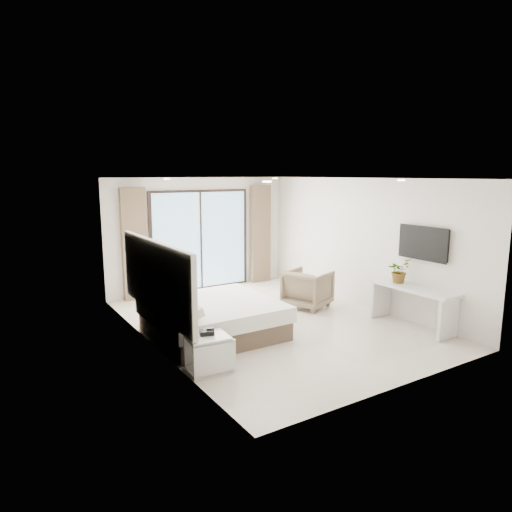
% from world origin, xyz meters
% --- Properties ---
extents(ground, '(6.20, 6.20, 0.00)m').
position_xyz_m(ground, '(0.00, 0.00, 0.00)').
color(ground, beige).
rests_on(ground, ground).
extents(room_shell, '(4.62, 6.22, 2.72)m').
position_xyz_m(room_shell, '(-0.20, 0.72, 1.58)').
color(room_shell, silver).
rests_on(room_shell, ground).
extents(bed, '(2.11, 2.01, 0.73)m').
position_xyz_m(bed, '(-1.25, -0.02, 0.31)').
color(bed, brown).
rests_on(bed, ground).
extents(nightstand, '(0.62, 0.53, 0.52)m').
position_xyz_m(nightstand, '(-1.98, -1.32, 0.26)').
color(nightstand, silver).
rests_on(nightstand, ground).
extents(phone, '(0.24, 0.21, 0.07)m').
position_xyz_m(phone, '(-1.96, -1.27, 0.56)').
color(phone, black).
rests_on(phone, nightstand).
extents(console_desk, '(0.52, 1.67, 0.77)m').
position_xyz_m(console_desk, '(2.04, -1.59, 0.57)').
color(console_desk, silver).
rests_on(console_desk, ground).
extents(plant, '(0.48, 0.52, 0.36)m').
position_xyz_m(plant, '(2.04, -1.24, 0.95)').
color(plant, '#33662D').
rests_on(plant, console_desk).
extents(armchair, '(1.05, 1.08, 0.87)m').
position_xyz_m(armchair, '(1.23, 0.45, 0.43)').
color(armchair, '#7D7052').
rests_on(armchair, ground).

